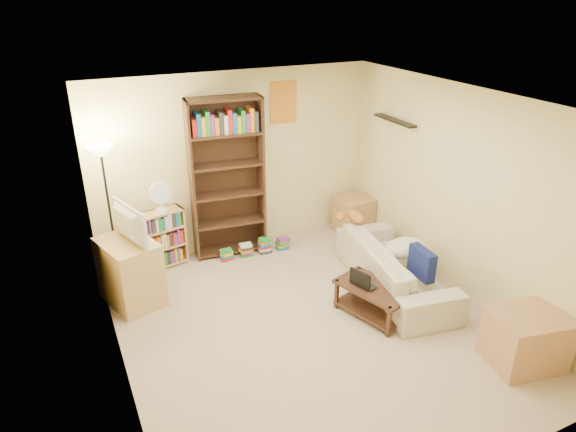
{
  "coord_description": "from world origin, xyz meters",
  "views": [
    {
      "loc": [
        -2.27,
        -4.19,
        3.5
      ],
      "look_at": [
        0.06,
        0.71,
        1.05
      ],
      "focal_mm": 32.0,
      "sensor_mm": 36.0,
      "label": 1
    }
  ],
  "objects_px": {
    "tabby_cat": "(353,216)",
    "coffee_table": "(373,297)",
    "short_bookshelf": "(162,239)",
    "floor_lamp": "(104,177)",
    "sofa": "(395,266)",
    "desk_fan": "(161,196)",
    "end_cabinet": "(526,339)",
    "side_table": "(353,215)",
    "mug": "(402,287)",
    "tall_bookshelf": "(227,175)",
    "television": "(123,225)",
    "laptop": "(366,283)",
    "tv_stand": "(130,272)"
  },
  "relations": [
    {
      "from": "tabby_cat",
      "to": "coffee_table",
      "type": "xyz_separation_m",
      "value": [
        -0.45,
        -1.2,
        -0.44
      ]
    },
    {
      "from": "short_bookshelf",
      "to": "floor_lamp",
      "type": "bearing_deg",
      "value": -169.22
    },
    {
      "from": "coffee_table",
      "to": "sofa",
      "type": "bearing_deg",
      "value": 16.0
    },
    {
      "from": "desk_fan",
      "to": "end_cabinet",
      "type": "bearing_deg",
      "value": -51.37
    },
    {
      "from": "short_bookshelf",
      "to": "desk_fan",
      "type": "relative_size",
      "value": 1.9
    },
    {
      "from": "end_cabinet",
      "to": "side_table",
      "type": "bearing_deg",
      "value": 88.79
    },
    {
      "from": "mug",
      "to": "side_table",
      "type": "xyz_separation_m",
      "value": [
        0.74,
        2.19,
        -0.15
      ]
    },
    {
      "from": "tabby_cat",
      "to": "tall_bookshelf",
      "type": "height_order",
      "value": "tall_bookshelf"
    },
    {
      "from": "mug",
      "to": "television",
      "type": "height_order",
      "value": "television"
    },
    {
      "from": "side_table",
      "to": "sofa",
      "type": "bearing_deg",
      "value": -103.92
    },
    {
      "from": "short_bookshelf",
      "to": "laptop",
      "type": "bearing_deg",
      "value": -60.2
    },
    {
      "from": "mug",
      "to": "end_cabinet",
      "type": "xyz_separation_m",
      "value": [
        0.67,
        -1.14,
        -0.14
      ]
    },
    {
      "from": "desk_fan",
      "to": "side_table",
      "type": "relative_size",
      "value": 0.76
    },
    {
      "from": "tall_bookshelf",
      "to": "floor_lamp",
      "type": "xyz_separation_m",
      "value": [
        -1.57,
        -0.26,
        0.3
      ]
    },
    {
      "from": "sofa",
      "to": "television",
      "type": "xyz_separation_m",
      "value": [
        -3.02,
        1.09,
        0.73
      ]
    },
    {
      "from": "tv_stand",
      "to": "desk_fan",
      "type": "relative_size",
      "value": 1.9
    },
    {
      "from": "short_bookshelf",
      "to": "sofa",
      "type": "bearing_deg",
      "value": -47.73
    },
    {
      "from": "coffee_table",
      "to": "tv_stand",
      "type": "distance_m",
      "value": 2.86
    },
    {
      "from": "laptop",
      "to": "floor_lamp",
      "type": "height_order",
      "value": "floor_lamp"
    },
    {
      "from": "sofa",
      "to": "floor_lamp",
      "type": "distance_m",
      "value": 3.66
    },
    {
      "from": "mug",
      "to": "floor_lamp",
      "type": "height_order",
      "value": "floor_lamp"
    },
    {
      "from": "sofa",
      "to": "side_table",
      "type": "xyz_separation_m",
      "value": [
        0.4,
        1.6,
        -0.02
      ]
    },
    {
      "from": "sofa",
      "to": "mug",
      "type": "distance_m",
      "value": 0.7
    },
    {
      "from": "laptop",
      "to": "side_table",
      "type": "xyz_separation_m",
      "value": [
        1.02,
        1.89,
        -0.11
      ]
    },
    {
      "from": "floor_lamp",
      "to": "tv_stand",
      "type": "bearing_deg",
      "value": -78.71
    },
    {
      "from": "tv_stand",
      "to": "television",
      "type": "distance_m",
      "value": 0.62
    },
    {
      "from": "tabby_cat",
      "to": "tall_bookshelf",
      "type": "distance_m",
      "value": 1.78
    },
    {
      "from": "desk_fan",
      "to": "side_table",
      "type": "distance_m",
      "value": 2.95
    },
    {
      "from": "sofa",
      "to": "desk_fan",
      "type": "distance_m",
      "value": 3.1
    },
    {
      "from": "tv_stand",
      "to": "coffee_table",
      "type": "bearing_deg",
      "value": -47.76
    },
    {
      "from": "sofa",
      "to": "desk_fan",
      "type": "height_order",
      "value": "desk_fan"
    },
    {
      "from": "laptop",
      "to": "end_cabinet",
      "type": "distance_m",
      "value": 1.72
    },
    {
      "from": "laptop",
      "to": "short_bookshelf",
      "type": "bearing_deg",
      "value": 24.47
    },
    {
      "from": "coffee_table",
      "to": "tv_stand",
      "type": "height_order",
      "value": "tv_stand"
    },
    {
      "from": "desk_fan",
      "to": "floor_lamp",
      "type": "relative_size",
      "value": 0.23
    },
    {
      "from": "coffee_table",
      "to": "short_bookshelf",
      "type": "height_order",
      "value": "short_bookshelf"
    },
    {
      "from": "floor_lamp",
      "to": "side_table",
      "type": "distance_m",
      "value": 3.7
    },
    {
      "from": "sofa",
      "to": "laptop",
      "type": "xyz_separation_m",
      "value": [
        -0.62,
        -0.3,
        0.09
      ]
    },
    {
      "from": "tabby_cat",
      "to": "side_table",
      "type": "xyz_separation_m",
      "value": [
        0.53,
        0.78,
        -0.4
      ]
    },
    {
      "from": "tabby_cat",
      "to": "end_cabinet",
      "type": "relative_size",
      "value": 0.69
    },
    {
      "from": "tall_bookshelf",
      "to": "side_table",
      "type": "relative_size",
      "value": 3.95
    },
    {
      "from": "sofa",
      "to": "television",
      "type": "bearing_deg",
      "value": 79.62
    },
    {
      "from": "sofa",
      "to": "side_table",
      "type": "height_order",
      "value": "sofa"
    },
    {
      "from": "tv_stand",
      "to": "television",
      "type": "height_order",
      "value": "television"
    },
    {
      "from": "coffee_table",
      "to": "end_cabinet",
      "type": "bearing_deg",
      "value": -73.67
    },
    {
      "from": "coffee_table",
      "to": "tall_bookshelf",
      "type": "bearing_deg",
      "value": 95.95
    },
    {
      "from": "coffee_table",
      "to": "mug",
      "type": "distance_m",
      "value": 0.36
    },
    {
      "from": "tall_bookshelf",
      "to": "short_bookshelf",
      "type": "xyz_separation_m",
      "value": [
        -0.96,
        0.0,
        -0.76
      ]
    },
    {
      "from": "sofa",
      "to": "tv_stand",
      "type": "distance_m",
      "value": 3.22
    },
    {
      "from": "laptop",
      "to": "tv_stand",
      "type": "bearing_deg",
      "value": 42.51
    }
  ]
}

